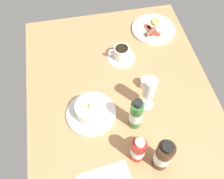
# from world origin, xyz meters

# --- Properties ---
(ground_plane) EXTENTS (1.10, 0.84, 0.03)m
(ground_plane) POSITION_xyz_m (0.00, 0.00, -0.01)
(ground_plane) COLOR #B27F51
(porridge_bowl) EXTENTS (0.21, 0.21, 0.08)m
(porridge_bowl) POSITION_xyz_m (0.08, -0.15, 0.03)
(porridge_bowl) COLOR silver
(porridge_bowl) RESTS_ON ground_plane
(coffee_cup) EXTENTS (0.14, 0.14, 0.07)m
(coffee_cup) POSITION_xyz_m (-0.21, 0.05, 0.03)
(coffee_cup) COLOR silver
(coffee_cup) RESTS_ON ground_plane
(creamer_jug) EXTENTS (0.05, 0.05, 0.06)m
(creamer_jug) POSITION_xyz_m (-0.02, 0.12, 0.03)
(creamer_jug) COLOR silver
(creamer_jug) RESTS_ON ground_plane
(wine_glass) EXTENTS (0.06, 0.06, 0.18)m
(wine_glass) POSITION_xyz_m (0.08, 0.10, 0.12)
(wine_glass) COLOR white
(wine_glass) RESTS_ON ground_plane
(sauce_bottle_green) EXTENTS (0.05, 0.05, 0.18)m
(sauce_bottle_green) POSITION_xyz_m (0.16, 0.02, 0.08)
(sauce_bottle_green) COLOR #337233
(sauce_bottle_green) RESTS_ON ground_plane
(sauce_bottle_brown) EXTENTS (0.06, 0.06, 0.18)m
(sauce_bottle_brown) POSITION_xyz_m (0.34, 0.08, 0.08)
(sauce_bottle_brown) COLOR #382314
(sauce_bottle_brown) RESTS_ON ground_plane
(sauce_bottle_red) EXTENTS (0.05, 0.05, 0.15)m
(sauce_bottle_red) POSITION_xyz_m (0.29, -0.00, 0.07)
(sauce_bottle_red) COLOR #B21E19
(sauce_bottle_red) RESTS_ON ground_plane
(breakfast_plate) EXTENTS (0.23, 0.23, 0.04)m
(breakfast_plate) POSITION_xyz_m (-0.36, 0.26, 0.01)
(breakfast_plate) COLOR silver
(breakfast_plate) RESTS_ON ground_plane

